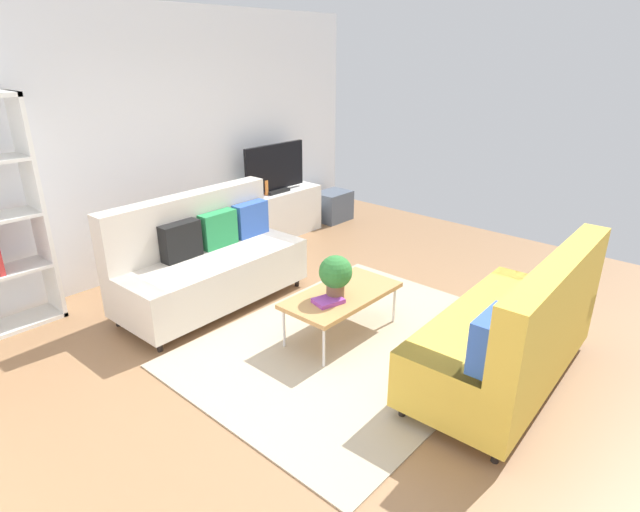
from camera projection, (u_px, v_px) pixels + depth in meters
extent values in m
plane|color=#936B47|center=(336.00, 346.00, 4.53)|extent=(7.68, 7.68, 0.00)
cube|color=silver|center=(146.00, 144.00, 5.72)|extent=(6.40, 0.12, 2.90)
cube|color=tan|center=(355.00, 344.00, 4.55)|extent=(2.90, 2.20, 0.01)
cube|color=beige|center=(213.00, 276.00, 5.15)|extent=(1.92, 0.89, 0.44)
cube|color=beige|center=(188.00, 222.00, 5.15)|extent=(1.90, 0.25, 0.56)
cube|color=beige|center=(273.00, 243.00, 5.71)|extent=(0.22, 0.84, 0.22)
cube|color=beige|center=(134.00, 294.00, 4.51)|extent=(0.22, 0.84, 0.22)
cylinder|color=black|center=(297.00, 281.00, 5.66)|extent=(0.05, 0.05, 0.10)
cylinder|color=black|center=(160.00, 346.00, 4.43)|extent=(0.05, 0.05, 0.10)
cylinder|color=black|center=(255.00, 266.00, 6.07)|extent=(0.05, 0.05, 0.10)
cylinder|color=black|center=(118.00, 321.00, 4.84)|extent=(0.05, 0.05, 0.10)
cube|color=#3359B2|center=(251.00, 219.00, 5.55)|extent=(0.40, 0.15, 0.36)
cube|color=#288C4C|center=(218.00, 229.00, 5.24)|extent=(0.40, 0.15, 0.36)
cube|color=black|center=(181.00, 241.00, 4.92)|extent=(0.40, 0.15, 0.36)
cube|color=gold|center=(501.00, 343.00, 3.96)|extent=(1.93, 0.92, 0.44)
cube|color=gold|center=(556.00, 297.00, 3.58)|extent=(1.91, 0.28, 0.56)
cube|color=gold|center=(453.00, 383.00, 3.31)|extent=(0.23, 0.85, 0.22)
cube|color=gold|center=(540.00, 293.00, 4.52)|extent=(0.23, 0.85, 0.22)
cylinder|color=black|center=(402.00, 410.00, 3.64)|extent=(0.05, 0.05, 0.10)
cylinder|color=black|center=(498.00, 318.00, 4.88)|extent=(0.05, 0.05, 0.10)
cylinder|color=black|center=(495.00, 455.00, 3.24)|extent=(0.05, 0.05, 0.10)
cylinder|color=black|center=(574.00, 343.00, 4.48)|extent=(0.05, 0.05, 0.10)
cube|color=#3359B2|center=(491.00, 340.00, 3.25)|extent=(0.41, 0.16, 0.36)
cube|color=#B7844C|center=(342.00, 295.00, 4.56)|extent=(1.10, 0.56, 0.04)
cylinder|color=silver|center=(284.00, 328.00, 4.43)|extent=(0.02, 0.02, 0.38)
cylinder|color=silver|center=(356.00, 291.00, 5.12)|extent=(0.02, 0.02, 0.38)
cylinder|color=silver|center=(324.00, 347.00, 4.15)|extent=(0.02, 0.02, 0.38)
cylinder|color=silver|center=(394.00, 305.00, 4.84)|extent=(0.02, 0.02, 0.38)
cube|color=silver|center=(275.00, 215.00, 7.05)|extent=(1.40, 0.44, 0.64)
cube|color=black|center=(276.00, 191.00, 6.91)|extent=(0.36, 0.20, 0.04)
cube|color=black|center=(275.00, 167.00, 6.79)|extent=(1.00, 0.05, 0.60)
cube|color=white|center=(37.00, 210.00, 4.74)|extent=(0.04, 0.36, 2.10)
cube|color=white|center=(0.00, 329.00, 4.75)|extent=(1.10, 0.36, 0.04)
cube|color=#4C5666|center=(333.00, 206.00, 7.78)|extent=(0.52, 0.40, 0.44)
cylinder|color=brown|center=(335.00, 291.00, 4.44)|extent=(0.16, 0.16, 0.13)
sphere|color=#2D7233|center=(336.00, 272.00, 4.38)|extent=(0.29, 0.29, 0.29)
cube|color=purple|center=(328.00, 301.00, 4.37)|extent=(0.28, 0.23, 0.04)
cylinder|color=#B24C4C|center=(239.00, 194.00, 6.53)|extent=(0.08, 0.08, 0.15)
cylinder|color=#33B29E|center=(247.00, 193.00, 6.63)|extent=(0.09, 0.09, 0.12)
cylinder|color=purple|center=(261.00, 191.00, 6.68)|extent=(0.05, 0.05, 0.16)
cylinder|color=orange|center=(266.00, 188.00, 6.74)|extent=(0.05, 0.05, 0.20)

